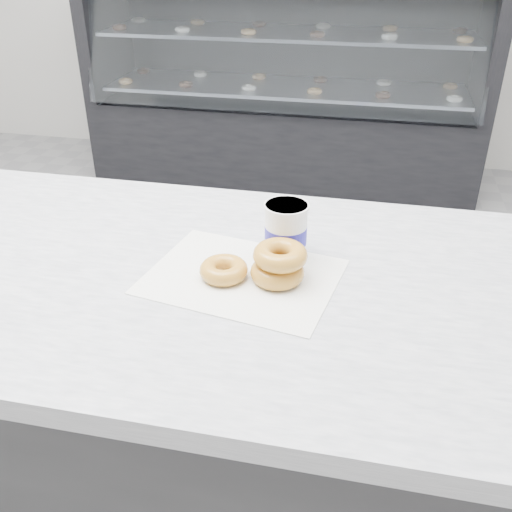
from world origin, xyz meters
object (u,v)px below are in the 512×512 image
Objects in this scene: counter at (95,419)px; donut_stack at (279,264)px; display_case at (286,101)px; coffee_cup at (286,231)px; donut_single at (224,270)px.

counter is 0.65m from donut_stack.
display_case is 2.72m from coffee_cup.
display_case is 26.89× the size of donut_single.
donut_stack is at bearing -81.01° from display_case.
coffee_cup reaches higher than donut_single.
display_case is at bearing 98.99° from donut_stack.
coffee_cup is at bearing 44.34° from donut_single.
display_case is 20.99× the size of coffee_cup.
counter is at bearing 177.33° from donut_single.
counter is 1.28× the size of display_case.
donut_stack is (0.43, -0.00, 0.48)m from counter.
display_case reaches higher than donut_stack.
coffee_cup is at bearing -80.76° from display_case.
coffee_cup is (0.10, 0.10, 0.04)m from donut_single.
donut_stack is 0.09m from coffee_cup.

